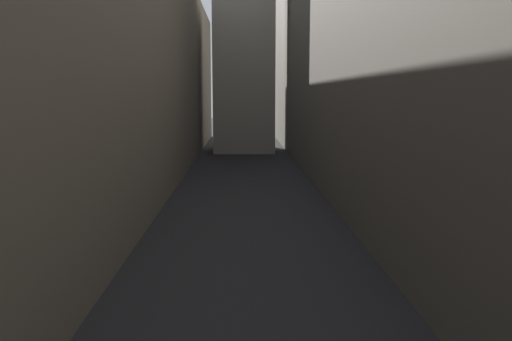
# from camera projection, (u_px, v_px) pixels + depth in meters

# --- Properties ---
(ground_plane) EXTENTS (264.00, 264.00, 0.00)m
(ground_plane) POSITION_uv_depth(u_px,v_px,m) (247.00, 196.00, 38.99)
(ground_plane) COLOR #232326
(building_block_left) EXTENTS (12.20, 108.00, 19.25)m
(building_block_left) POSITION_uv_depth(u_px,v_px,m) (87.00, 61.00, 39.31)
(building_block_left) COLOR #756B5B
(building_block_left) RESTS_ON ground
(building_block_right) EXTENTS (12.39, 108.00, 25.78)m
(building_block_right) POSITION_uv_depth(u_px,v_px,m) (406.00, 17.00, 39.50)
(building_block_right) COLOR #60594F
(building_block_right) RESTS_ON ground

